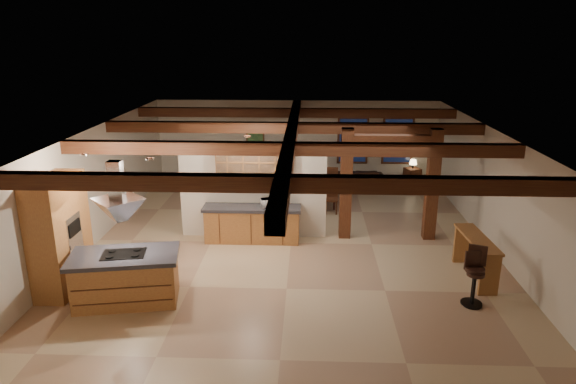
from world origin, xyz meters
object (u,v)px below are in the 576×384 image
at_px(kitchen_island, 126,278).
at_px(dining_table, 310,196).
at_px(bar_counter, 476,251).
at_px(sofa, 355,178).

xyz_separation_m(kitchen_island, dining_table, (3.66, 6.19, -0.22)).
relative_size(kitchen_island, bar_counter, 1.25).
bearing_deg(kitchen_island, sofa, 58.18).
bearing_deg(sofa, dining_table, 51.32).
bearing_deg(kitchen_island, dining_table, 59.44).
height_order(kitchen_island, bar_counter, kitchen_island).
distance_m(kitchen_island, bar_counter, 7.39).
relative_size(sofa, bar_counter, 1.12).
relative_size(kitchen_island, sofa, 1.11).
distance_m(kitchen_island, sofa, 9.91).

